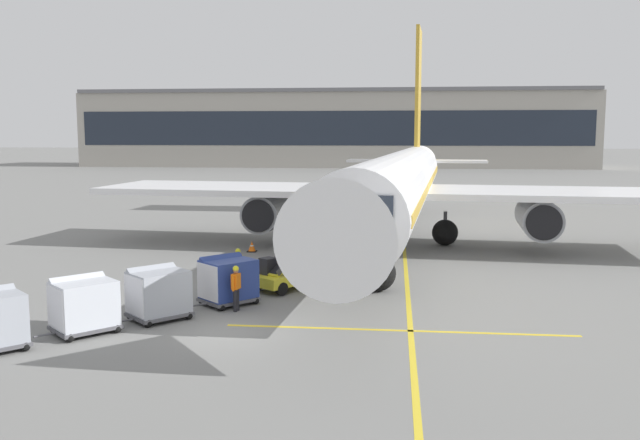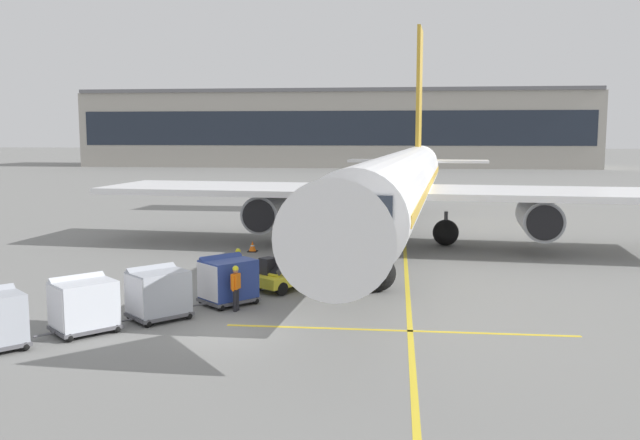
% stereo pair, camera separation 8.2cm
% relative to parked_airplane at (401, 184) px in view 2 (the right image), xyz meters
% --- Properties ---
extents(ground_plane, '(600.00, 600.00, 0.00)m').
position_rel_parked_airplane_xyz_m(ground_plane, '(-6.00, -18.31, -3.75)').
color(ground_plane, slate).
extents(parked_airplane, '(36.39, 45.65, 15.44)m').
position_rel_parked_airplane_xyz_m(parked_airplane, '(0.00, 0.00, 0.00)').
color(parked_airplane, white).
rests_on(parked_airplane, ground).
extents(belt_loader, '(4.01, 4.81, 3.52)m').
position_rel_parked_airplane_xyz_m(belt_loader, '(-4.67, -11.40, -2.81)').
color(belt_loader, gold).
rests_on(belt_loader, ground).
extents(baggage_cart_lead, '(2.53, 2.56, 1.91)m').
position_rel_parked_airplane_xyz_m(baggage_cart_lead, '(-6.78, -14.62, -2.75)').
color(baggage_cart_lead, '#515156').
rests_on(baggage_cart_lead, ground).
extents(baggage_cart_second, '(2.53, 2.56, 1.91)m').
position_rel_parked_airplane_xyz_m(baggage_cart_second, '(-8.73, -17.06, -2.75)').
color(baggage_cart_second, '#515156').
rests_on(baggage_cart_second, ground).
extents(baggage_cart_third, '(2.53, 2.56, 1.91)m').
position_rel_parked_airplane_xyz_m(baggage_cart_third, '(-10.63, -18.96, -2.75)').
color(baggage_cart_third, '#515156').
rests_on(baggage_cart_third, ground).
extents(ground_crew_by_loader, '(0.56, 0.32, 1.74)m').
position_rel_parked_airplane_xyz_m(ground_crew_by_loader, '(-7.01, -11.82, -2.75)').
color(ground_crew_by_loader, '#514C42').
rests_on(ground_crew_by_loader, ground).
extents(ground_crew_by_carts, '(0.32, 0.56, 1.74)m').
position_rel_parked_airplane_xyz_m(ground_crew_by_carts, '(-6.21, -15.62, -2.75)').
color(ground_crew_by_carts, black).
rests_on(ground_crew_by_carts, ground).
extents(safety_cone_engine_keepout, '(0.53, 0.53, 0.61)m').
position_rel_parked_airplane_xyz_m(safety_cone_engine_keepout, '(-8.34, -2.75, -3.45)').
color(safety_cone_engine_keepout, black).
rests_on(safety_cone_engine_keepout, ground).
extents(apron_guidance_line_lead_in, '(0.20, 110.00, 0.01)m').
position_rel_parked_airplane_xyz_m(apron_guidance_line_lead_in, '(0.29, -0.87, -3.74)').
color(apron_guidance_line_lead_in, yellow).
rests_on(apron_guidance_line_lead_in, ground).
extents(apron_guidance_line_stop_bar, '(12.00, 0.20, 0.01)m').
position_rel_parked_airplane_xyz_m(apron_guidance_line_stop_bar, '(-0.07, -17.54, -3.74)').
color(apron_guidance_line_stop_bar, yellow).
rests_on(apron_guidance_line_stop_bar, ground).
extents(terminal_building, '(102.81, 19.50, 15.51)m').
position_rel_parked_airplane_xyz_m(terminal_building, '(-13.00, 101.54, 3.96)').
color(terminal_building, '#A8A399').
rests_on(terminal_building, ground).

